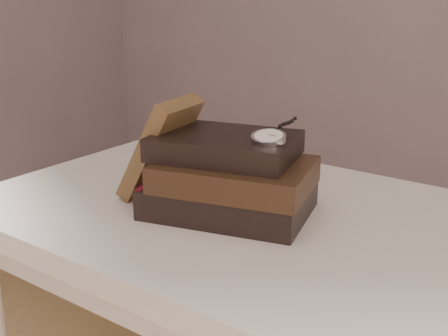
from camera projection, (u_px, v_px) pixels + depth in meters
The scene contains 5 objects.
table at pixel (267, 264), 0.97m from camera, with size 1.00×0.60×0.75m.
book_stack at pixel (230, 178), 0.94m from camera, with size 0.30×0.24×0.13m.
journal at pixel (160, 148), 1.00m from camera, with size 0.03×0.12×0.19m, color #412D19.
pocket_watch at pixel (269, 137), 0.88m from camera, with size 0.07×0.16×0.02m.
eyeglasses at pixel (199, 150), 1.04m from camera, with size 0.14×0.15×0.05m.
Camera 1 is at (0.46, -0.40, 1.11)m, focal length 46.06 mm.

